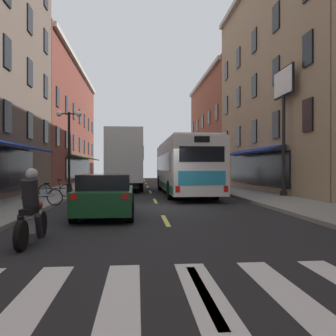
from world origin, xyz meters
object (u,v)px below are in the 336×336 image
sedan_mid (130,177)px  street_lamp_twin (69,148)px  transit_bus (184,166)px  pedestrian_mid (209,175)px  sedan_near (106,195)px  box_truck (126,161)px  bicycle_near (42,196)px  bicycle_mid (56,190)px  motorcycle_rider (32,212)px  billboard_sign (284,100)px

sedan_mid → street_lamp_twin: (-3.04, -16.70, 2.10)m
transit_bus → pedestrian_mid: transit_bus is taller
sedan_near → sedan_mid: bearing=89.4°
box_truck → pedestrian_mid: bearing=31.5°
bicycle_near → bicycle_mid: (-0.41, 4.23, 0.00)m
motorcycle_rider → pedestrian_mid: bearing=69.1°
motorcycle_rider → bicycle_mid: (-1.91, 10.96, -0.21)m
sedan_near → motorcycle_rider: (-1.23, -4.33, -0.02)m
transit_bus → motorcycle_rider: transit_bus is taller
transit_bus → sedan_mid: 15.83m
street_lamp_twin → bicycle_near: bearing=-89.7°
sedan_near → street_lamp_twin: (-2.76, 8.26, 2.03)m
bicycle_mid → pedestrian_mid: bearing=46.7°
sedan_mid → bicycle_near: sedan_mid is taller
box_truck → pedestrian_mid: box_truck is taller
billboard_sign → bicycle_near: billboard_sign is taller
pedestrian_mid → sedan_mid: bearing=-41.7°
box_truck → motorcycle_rider: size_ratio=3.78×
bicycle_mid → motorcycle_rider: bearing=-80.1°
bicycle_near → street_lamp_twin: street_lamp_twin is taller
sedan_near → motorcycle_rider: bearing=-105.8°
box_truck → sedan_mid: size_ratio=1.80×
billboard_sign → motorcycle_rider: (-10.24, -10.84, -4.60)m
sedan_near → street_lamp_twin: street_lamp_twin is taller
transit_bus → sedan_near: 10.40m
billboard_sign → sedan_mid: (-8.73, 18.45, -4.64)m
sedan_near → sedan_mid: size_ratio=1.01×
bicycle_near → pedestrian_mid: size_ratio=1.00×
motorcycle_rider → bicycle_mid: 11.12m
transit_bus → bicycle_near: bearing=-132.8°
bicycle_near → street_lamp_twin: size_ratio=0.36×
street_lamp_twin → bicycle_mid: bearing=-103.0°
pedestrian_mid → street_lamp_twin: bearing=49.2°
billboard_sign → sedan_near: 12.02m
bicycle_mid → street_lamp_twin: 2.81m
billboard_sign → box_truck: (-8.76, 6.78, -3.17)m
box_truck → sedan_mid: 11.75m
motorcycle_rider → sedan_mid: bearing=87.0°
billboard_sign → bicycle_mid: billboard_sign is taller
street_lamp_twin → box_truck: bearing=59.1°
transit_bus → bicycle_mid: transit_bus is taller
sedan_mid → bicycle_near: size_ratio=2.56×
box_truck → bicycle_near: 11.42m
bicycle_near → bicycle_mid: bearing=95.5°
sedan_near → pedestrian_mid: bearing=68.0°
billboard_sign → pedestrian_mid: size_ratio=4.09×
motorcycle_rider → pedestrian_mid: size_ratio=1.23×
street_lamp_twin → pedestrian_mid: bearing=43.1°
transit_bus → billboard_sign: bearing=-31.2°
transit_bus → street_lamp_twin: bearing=-168.8°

